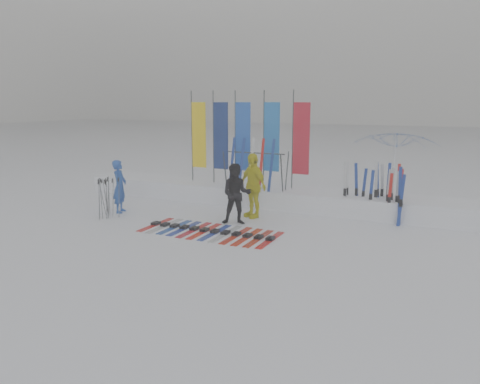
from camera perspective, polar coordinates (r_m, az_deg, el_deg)
The scene contains 11 objects.
ground at distance 11.71m, azimuth -4.26°, elevation -6.09°, with size 120.00×120.00×0.00m, color white.
snow_bank at distance 15.67m, azimuth 4.04°, elevation -0.55°, with size 14.00×1.60×0.60m, color white.
person_blue at distance 15.05m, azimuth -14.45°, elevation 0.67°, with size 0.60×0.39×1.65m, color #1D48A9.
person_black at distance 13.15m, azimuth -0.45°, elevation -0.27°, with size 0.84×0.65×1.73m, color black.
person_yellow at distance 13.94m, azimuth 1.54°, elevation 0.80°, with size 1.13×0.47×1.93m, color yellow.
tent_canopy at distance 16.22m, azimuth 18.16°, elevation 2.80°, with size 2.77×2.83×2.54m, color white.
ski_row at distance 12.54m, azimuth -3.67°, elevation -4.75°, with size 3.65×1.69×0.07m.
pole_cluster at distance 14.49m, azimuth -15.97°, elevation -0.71°, with size 0.66×0.57×1.26m.
feather_flags at distance 15.97m, azimuth 0.62°, elevation 6.74°, with size 4.39×0.31×3.20m.
ski_rack at distance 15.30m, azimuth 1.91°, elevation 3.30°, with size 2.04×0.80×1.23m.
upright_skis at distance 14.35m, azimuth 16.70°, elevation -0.09°, with size 1.75×1.08×1.69m.
Camera 1 is at (5.56, -9.71, 3.45)m, focal length 35.00 mm.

